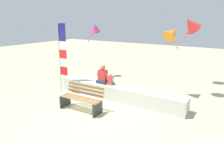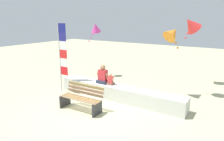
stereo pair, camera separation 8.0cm
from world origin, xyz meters
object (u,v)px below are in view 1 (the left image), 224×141
(park_bench, at_px, (82,99))
(kite_red, at_px, (191,24))
(person_adult, at_px, (103,76))
(person_child, at_px, (110,80))
(kite_magenta, at_px, (95,28))
(kite_orange, at_px, (172,33))
(flag_banner, at_px, (62,53))

(park_bench, bearing_deg, kite_red, 50.60)
(person_adult, height_order, kite_red, kite_red)
(person_child, bearing_deg, kite_magenta, 137.22)
(kite_red, distance_m, kite_orange, 0.76)
(park_bench, height_order, person_adult, person_adult)
(flag_banner, bearing_deg, kite_orange, 27.69)
(person_adult, relative_size, flag_banner, 0.26)
(kite_magenta, bearing_deg, person_adult, -47.57)
(flag_banner, relative_size, kite_red, 3.08)
(person_adult, xyz_separation_m, person_child, (0.37, 0.00, -0.11))
(park_bench, bearing_deg, person_child, 82.60)
(park_bench, relative_size, person_child, 3.26)
(person_adult, bearing_deg, person_child, 0.06)
(person_adult, bearing_deg, kite_magenta, 132.43)
(kite_magenta, xyz_separation_m, kite_orange, (4.37, -0.78, -0.09))
(person_child, height_order, kite_magenta, kite_magenta)
(person_child, height_order, kite_orange, kite_orange)
(person_child, bearing_deg, park_bench, -97.40)
(park_bench, distance_m, kite_magenta, 4.94)
(person_adult, bearing_deg, park_bench, -83.57)
(kite_magenta, height_order, kite_orange, kite_magenta)
(kite_red, bearing_deg, kite_orange, -150.65)
(flag_banner, xyz_separation_m, kite_red, (4.57, 2.42, 1.19))
(park_bench, xyz_separation_m, kite_red, (2.74, 3.33, 2.53))
(person_adult, relative_size, kite_orange, 0.82)
(flag_banner, bearing_deg, person_adult, 20.66)
(kite_magenta, bearing_deg, kite_orange, -10.13)
(kite_red, bearing_deg, person_child, -144.75)
(park_bench, xyz_separation_m, person_child, (0.20, 1.54, 0.34))
(kite_red, relative_size, kite_magenta, 0.91)
(kite_red, height_order, kite_orange, kite_red)
(flag_banner, xyz_separation_m, kite_magenta, (-0.40, 2.87, 0.94))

